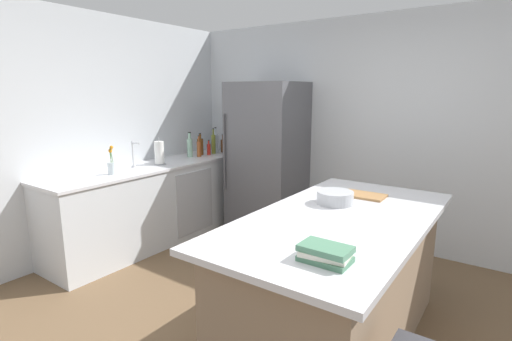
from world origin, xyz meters
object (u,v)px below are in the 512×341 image
Objects in this scene: kitchen_island at (338,279)px; cookbook_stack at (325,254)px; hot_sauce_bottle at (209,149)px; paper_towel_roll at (159,153)px; cutting_board at (364,195)px; syrup_bottle at (223,145)px; vinegar_bottle at (199,149)px; soda_bottle at (216,143)px; olive_oil_bottle at (213,144)px; sink_faucet at (134,154)px; gin_bottle at (190,147)px; whiskey_bottle at (200,146)px; flower_vase at (112,166)px; mixing_bowl at (335,197)px; refrigerator at (267,159)px.

cookbook_stack is (0.22, -0.71, 0.51)m from kitchen_island.
paper_towel_roll is at bearing -89.77° from hot_sauce_bottle.
cutting_board reaches higher than kitchen_island.
kitchen_island is 3.12m from syrup_bottle.
soda_bottle is at bearing 97.87° from vinegar_bottle.
syrup_bottle is 3.68m from cookbook_stack.
olive_oil_bottle is at bearing 92.51° from vinegar_bottle.
hot_sauce_bottle is at bearing -83.31° from olive_oil_bottle.
kitchen_island is 6.01× the size of olive_oil_bottle.
cookbook_stack is at bearing -20.01° from sink_faucet.
sink_faucet is 0.86× the size of olive_oil_bottle.
syrup_bottle is at bearing 81.57° from gin_bottle.
gin_bottle reaches higher than whiskey_bottle.
sink_faucet is 1.15m from hot_sauce_bottle.
olive_oil_bottle is at bearing 96.69° from hot_sauce_bottle.
flower_vase is at bearing 166.27° from cookbook_stack.
vinegar_bottle reaches higher than hot_sauce_bottle.
flower_vase is 2.35m from mixing_bowl.
gin_bottle reaches higher than sink_faucet.
gin_bottle is (-0.08, -0.09, 0.02)m from vinegar_bottle.
mixing_bowl is (2.44, -0.94, -0.07)m from gin_bottle.
mixing_bowl reaches higher than cutting_board.
gin_bottle is (-0.08, 0.58, -0.00)m from paper_towel_roll.
hot_sauce_bottle reaches higher than mixing_bowl.
flower_vase is 1.51m from hot_sauce_bottle.
syrup_bottle is 2.73m from cutting_board.
soda_bottle is at bearing 84.26° from whiskey_bottle.
sink_faucet reaches higher than kitchen_island.
vinegar_bottle is 0.86× the size of gin_bottle.
flower_vase is at bearing -116.63° from refrigerator.
mixing_bowl is at bearing -24.90° from whiskey_bottle.
hot_sauce_bottle is (-0.00, -0.29, -0.02)m from syrup_bottle.
refrigerator is 0.87m from hot_sauce_bottle.
gin_bottle reaches higher than vinegar_bottle.
cutting_board is at bearing -25.62° from syrup_bottle.
sink_faucet reaches higher than hot_sauce_bottle.
mixing_bowl is (2.41, -1.42, -0.08)m from soda_bottle.
olive_oil_bottle is at bearing 148.02° from kitchen_island.
syrup_bottle is 1.28× the size of hot_sauce_bottle.
flower_vase is 1.44m from whiskey_bottle.
gin_bottle is (-2.59, 1.19, 0.58)m from kitchen_island.
syrup_bottle is (-2.51, 1.76, 0.55)m from kitchen_island.
olive_oil_bottle is 1.04× the size of cutting_board.
paper_towel_roll is (0.09, 0.29, -0.02)m from sink_faucet.
flower_vase reaches higher than hot_sauce_bottle.
sink_faucet is at bearing 159.99° from cookbook_stack.
paper_towel_roll is at bearing 92.25° from flower_vase.
sink_faucet is at bearing -174.22° from cutting_board.
whiskey_bottle reaches higher than syrup_bottle.
hot_sauce_bottle is (-2.51, 1.47, 0.53)m from kitchen_island.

